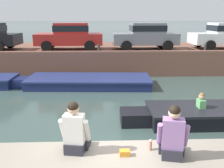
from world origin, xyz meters
The scene contains 13 objects.
ground_plane centered at (0.00, 4.53, 0.00)m, with size 400.00×400.00×0.00m, color #384C47.
far_quay_wall centered at (0.00, 12.06, 0.69)m, with size 60.00×6.00×1.37m, color brown.
far_wall_coping centered at (0.00, 9.18, 1.41)m, with size 60.00×0.24×0.08m, color #925F4C.
boat_moored_central_navy centered at (-1.02, 7.29, 0.22)m, with size 7.06×2.40×0.45m.
motorboat_passing centered at (3.46, 2.83, 0.25)m, with size 5.70×1.56×0.98m.
car_left_inner_red centered at (-1.98, 10.51, 2.22)m, with size 3.92×2.06×1.54m.
car_centre_grey centered at (2.48, 10.51, 2.22)m, with size 3.85×2.01×1.54m.
mooring_bollard_mid centered at (-0.28, 9.31, 1.61)m, with size 0.15×0.15×0.45m.
mooring_bollard_east centered at (5.66, 9.31, 1.61)m, with size 0.15×0.15×0.45m.
person_seated_left centered at (-0.59, -0.35, 1.27)m, with size 0.57×0.57×0.97m.
person_seated_right centered at (1.10, -0.60, 1.27)m, with size 0.58×0.59×0.97m.
bottle_drink centered at (0.77, -0.37, 0.99)m, with size 0.06×0.06×0.20m.
snack_bag centered at (0.29, -0.55, 0.95)m, with size 0.18×0.12×0.10m, color orange.
Camera 1 is at (-0.09, -4.44, 3.25)m, focal length 40.00 mm.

